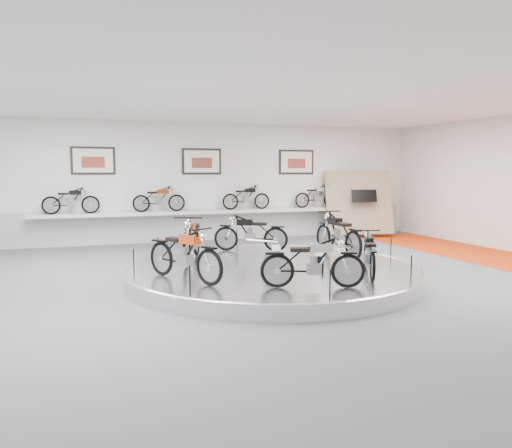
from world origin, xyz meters
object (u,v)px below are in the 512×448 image
object	(u,v)px
bike_b	(251,233)
bike_c	(192,238)
bike_a	(338,234)
bike_e	(313,262)
bike_d	(184,254)
shelf	(204,212)
display_platform	(273,273)
bike_f	(369,253)

from	to	relation	value
bike_b	bike_c	size ratio (longest dim) A/B	0.91
bike_a	bike_e	distance (m)	3.53
bike_a	bike_d	xyz separation A→B (m)	(-4.08, -1.49, -0.03)
bike_b	bike_d	bearing A→B (deg)	78.22
shelf	bike_c	xyz separation A→B (m)	(-1.53, -5.17, -0.17)
display_platform	bike_e	distance (m)	2.22
shelf	bike_f	bearing A→B (deg)	-79.52
bike_a	bike_b	distance (m)	2.26
bike_d	bike_f	size ratio (longest dim) A/B	1.18
bike_a	bike_c	xyz separation A→B (m)	(-3.51, 0.50, -0.01)
shelf	bike_d	world-z (taller)	bike_d
display_platform	bike_f	distance (m)	2.18
bike_a	bike_d	world-z (taller)	bike_a
display_platform	bike_b	xyz separation A→B (m)	(0.21, 2.13, 0.63)
shelf	bike_c	world-z (taller)	bike_c
bike_a	bike_f	distance (m)	2.30
display_platform	bike_d	bearing A→B (deg)	-160.03
bike_b	bike_c	bearing A→B (deg)	54.32
shelf	bike_a	distance (m)	6.01
display_platform	bike_c	xyz separation A→B (m)	(-1.53, 1.23, 0.68)
display_platform	shelf	distance (m)	6.46
display_platform	bike_a	size ratio (longest dim) A/B	3.48
bike_c	shelf	bearing A→B (deg)	-175.19
bike_d	bike_e	xyz separation A→B (m)	(2.02, -1.37, -0.05)
bike_a	bike_c	world-z (taller)	bike_a
bike_a	bike_f	xyz separation A→B (m)	(-0.52, -2.24, -0.10)
shelf	bike_d	size ratio (longest dim) A/B	6.30
bike_a	bike_e	xyz separation A→B (m)	(-2.06, -2.86, -0.08)
bike_a	bike_c	distance (m)	3.55
bike_b	bike_d	world-z (taller)	bike_d
bike_c	bike_d	xyz separation A→B (m)	(-0.57, -1.99, -0.02)
shelf	bike_e	bearing A→B (deg)	-90.55
display_platform	shelf	size ratio (longest dim) A/B	0.58
shelf	bike_b	world-z (taller)	bike_b
bike_c	bike_d	bearing A→B (deg)	5.30
display_platform	bike_b	distance (m)	2.24
shelf	bike_d	bearing A→B (deg)	-106.35
bike_b	bike_f	size ratio (longest dim) A/B	1.10
bike_a	bike_b	xyz separation A→B (m)	(-1.77, 1.40, -0.06)
bike_c	bike_f	distance (m)	4.06
bike_c	bike_a	bearing A→B (deg)	103.26
bike_e	bike_c	bearing A→B (deg)	133.09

